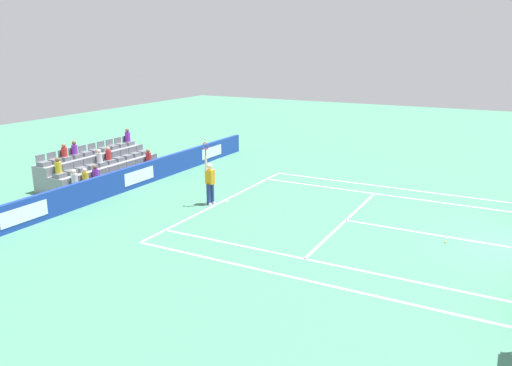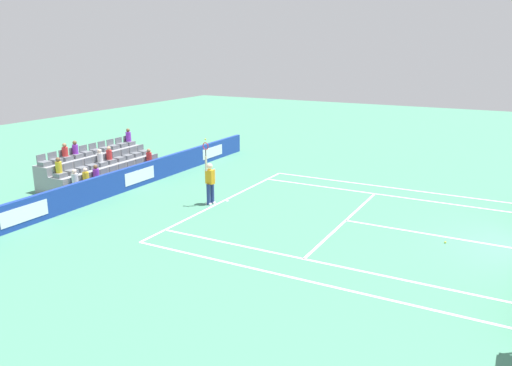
% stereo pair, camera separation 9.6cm
% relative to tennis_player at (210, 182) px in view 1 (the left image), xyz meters
% --- Properties ---
extents(line_baseline, '(10.97, 0.10, 0.01)m').
position_rel_tennis_player_xyz_m(line_baseline, '(-0.72, 0.25, -0.99)').
color(line_baseline, white).
rests_on(line_baseline, ground).
extents(line_service, '(8.23, 0.10, 0.01)m').
position_rel_tennis_player_xyz_m(line_service, '(-0.72, 5.74, -0.99)').
color(line_service, white).
rests_on(line_service, ground).
extents(line_centre_service, '(0.10, 6.40, 0.01)m').
position_rel_tennis_player_xyz_m(line_centre_service, '(-0.72, 8.94, -0.99)').
color(line_centre_service, white).
rests_on(line_centre_service, ground).
extents(line_singles_sideline_left, '(0.10, 11.89, 0.01)m').
position_rel_tennis_player_xyz_m(line_singles_sideline_left, '(3.39, 6.19, -0.99)').
color(line_singles_sideline_left, white).
rests_on(line_singles_sideline_left, ground).
extents(line_singles_sideline_right, '(0.10, 11.89, 0.01)m').
position_rel_tennis_player_xyz_m(line_singles_sideline_right, '(-4.84, 6.19, -0.99)').
color(line_singles_sideline_right, white).
rests_on(line_singles_sideline_right, ground).
extents(line_doubles_sideline_left, '(0.10, 11.89, 0.01)m').
position_rel_tennis_player_xyz_m(line_doubles_sideline_left, '(4.76, 6.19, -0.99)').
color(line_doubles_sideline_left, white).
rests_on(line_doubles_sideline_left, ground).
extents(line_doubles_sideline_right, '(0.10, 11.89, 0.01)m').
position_rel_tennis_player_xyz_m(line_doubles_sideline_right, '(-6.21, 6.19, -0.99)').
color(line_doubles_sideline_right, white).
rests_on(line_doubles_sideline_right, ground).
extents(line_centre_mark, '(0.10, 0.20, 0.01)m').
position_rel_tennis_player_xyz_m(line_centre_mark, '(-0.72, 0.35, -0.99)').
color(line_centre_mark, white).
rests_on(line_centre_mark, ground).
extents(sponsor_barrier, '(18.98, 0.22, 1.06)m').
position_rel_tennis_player_xyz_m(sponsor_barrier, '(-0.72, -4.58, -0.46)').
color(sponsor_barrier, '#193899').
rests_on(sponsor_barrier, ground).
extents(tennis_player, '(0.52, 0.39, 2.85)m').
position_rel_tennis_player_xyz_m(tennis_player, '(0.00, 0.00, 0.00)').
color(tennis_player, navy).
rests_on(tennis_player, ground).
extents(stadium_stand, '(6.20, 2.85, 2.17)m').
position_rel_tennis_player_xyz_m(stadium_stand, '(-0.71, -6.89, -0.44)').
color(stadium_stand, gray).
rests_on(stadium_stand, ground).
extents(loose_tennis_ball, '(0.07, 0.07, 0.07)m').
position_rel_tennis_player_xyz_m(loose_tennis_ball, '(-0.11, 9.46, -0.96)').
color(loose_tennis_ball, '#D1E533').
rests_on(loose_tennis_ball, ground).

